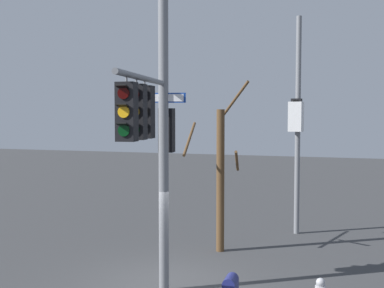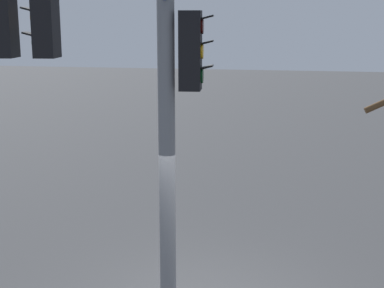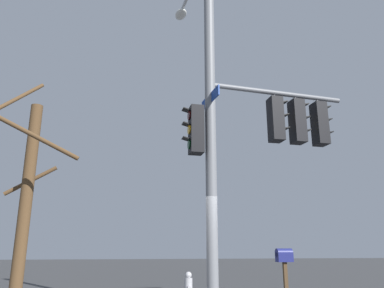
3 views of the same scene
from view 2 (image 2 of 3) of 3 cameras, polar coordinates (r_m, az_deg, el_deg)
The scene contains 0 objects.
Camera 2 is at (8.12, 1.32, 4.48)m, focal length 53.91 mm.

